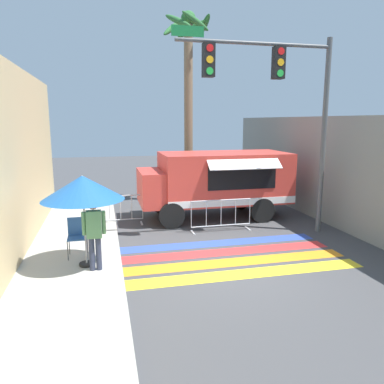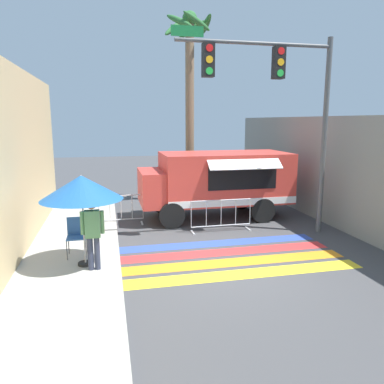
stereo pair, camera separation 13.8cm
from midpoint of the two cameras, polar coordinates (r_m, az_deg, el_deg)
name	(u,v)px [view 1 (the left image)]	position (r m, az deg, el deg)	size (l,w,h in m)	color
ground_plane	(228,265)	(9.49, 5.03, -11.00)	(60.00, 60.00, 0.00)	#424244
sidewalk_left	(21,281)	(9.24, -25.02, -12.22)	(4.40, 16.00, 0.12)	#A8A59E
concrete_wall_right	(329,171)	(13.70, 19.88, 3.10)	(0.20, 16.00, 3.67)	gray
crosswalk_painted	(221,257)	(9.95, 4.08, -9.92)	(6.40, 2.84, 0.01)	yellow
food_truck	(213,179)	(13.64, 2.92, 1.93)	(5.37, 2.79, 2.39)	#D13D33
traffic_signal_pole	(279,91)	(11.60, 12.72, 14.76)	(4.85, 0.29, 6.03)	#515456
patio_umbrella	(83,188)	(8.97, -16.74, 0.58)	(1.89, 1.89, 2.17)	black
folding_chair	(77,233)	(10.00, -17.44, -5.99)	(0.48, 0.48, 0.98)	#4C4C51
vendor_person	(94,231)	(8.84, -15.12, -5.73)	(0.53, 0.22, 1.65)	#2D3347
barricade_front	(221,216)	(12.09, 4.12, -3.61)	(2.00, 0.44, 1.05)	#B7BABF
barricade_side	(121,211)	(13.02, -11.12, -2.82)	(1.52, 0.44, 1.05)	#B7BABF
palm_tree	(188,81)	(16.32, -0.81, 16.53)	(2.04, 2.17, 7.91)	#7A664C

